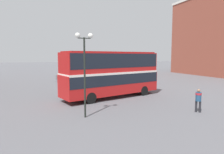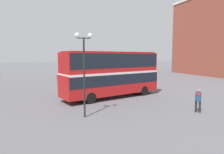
{
  "view_description": "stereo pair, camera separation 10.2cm",
  "coord_description": "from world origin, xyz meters",
  "px_view_note": "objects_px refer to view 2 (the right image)",
  "views": [
    {
      "loc": [
        -7.43,
        -18.73,
        4.1
      ],
      "look_at": [
        -0.6,
        -0.33,
        2.03
      ],
      "focal_mm": 32.0,
      "sensor_mm": 36.0,
      "label": 1
    },
    {
      "loc": [
        -7.33,
        -18.76,
        4.1
      ],
      "look_at": [
        -0.6,
        -0.33,
        2.03
      ],
      "focal_mm": 32.0,
      "sensor_mm": 36.0,
      "label": 2
    }
  ],
  "objects_px": {
    "pedestrian_foreground": "(198,98)",
    "parked_car_kerb_near": "(71,76)",
    "street_lamp_twin_globe": "(84,57)",
    "double_decker_bus": "(112,71)"
  },
  "relations": [
    {
      "from": "pedestrian_foreground",
      "to": "parked_car_kerb_near",
      "type": "height_order",
      "value": "pedestrian_foreground"
    },
    {
      "from": "pedestrian_foreground",
      "to": "street_lamp_twin_globe",
      "type": "height_order",
      "value": "street_lamp_twin_globe"
    },
    {
      "from": "street_lamp_twin_globe",
      "to": "pedestrian_foreground",
      "type": "bearing_deg",
      "value": -11.81
    },
    {
      "from": "pedestrian_foreground",
      "to": "parked_car_kerb_near",
      "type": "distance_m",
      "value": 22.26
    },
    {
      "from": "double_decker_bus",
      "to": "pedestrian_foreground",
      "type": "distance_m",
      "value": 8.4
    },
    {
      "from": "pedestrian_foreground",
      "to": "parked_car_kerb_near",
      "type": "bearing_deg",
      "value": -111.94
    },
    {
      "from": "double_decker_bus",
      "to": "street_lamp_twin_globe",
      "type": "relative_size",
      "value": 1.88
    },
    {
      "from": "pedestrian_foreground",
      "to": "parked_car_kerb_near",
      "type": "relative_size",
      "value": 0.38
    },
    {
      "from": "double_decker_bus",
      "to": "pedestrian_foreground",
      "type": "bearing_deg",
      "value": -75.85
    },
    {
      "from": "parked_car_kerb_near",
      "to": "street_lamp_twin_globe",
      "type": "bearing_deg",
      "value": -109.65
    }
  ]
}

